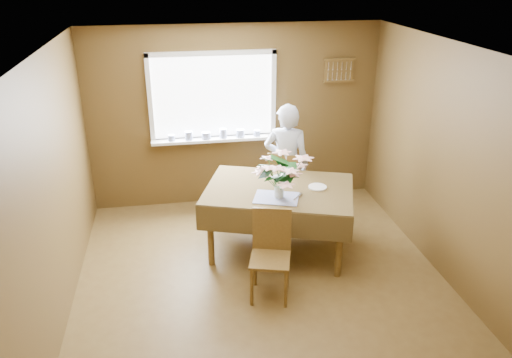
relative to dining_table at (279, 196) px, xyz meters
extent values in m
plane|color=brown|center=(-0.31, -0.76, -0.72)|extent=(4.50, 4.50, 0.00)
plane|color=white|center=(-0.31, -0.76, 1.78)|extent=(4.50, 4.50, 0.00)
plane|color=brown|center=(-0.31, 1.49, 0.53)|extent=(4.00, 0.00, 4.00)
plane|color=brown|center=(-0.31, -3.01, 0.53)|extent=(4.00, 0.00, 4.00)
plane|color=brown|center=(-2.31, -0.76, 0.53)|extent=(0.00, 4.50, 4.50)
plane|color=brown|center=(1.69, -0.76, 0.53)|extent=(0.00, 4.50, 4.50)
cube|color=white|center=(-0.61, 1.47, 0.83)|extent=(1.60, 0.01, 1.10)
cube|color=white|center=(-0.61, 1.46, 1.41)|extent=(1.72, 0.06, 0.06)
cube|color=white|center=(-0.61, 1.46, 0.25)|extent=(1.72, 0.06, 0.06)
cube|color=white|center=(-1.44, 1.46, 0.83)|extent=(0.06, 0.06, 1.22)
cube|color=white|center=(0.22, 1.46, 0.83)|extent=(0.06, 0.06, 1.22)
cube|color=white|center=(-0.61, 1.39, 0.26)|extent=(1.72, 0.20, 0.04)
cylinder|color=white|center=(-1.20, 1.37, 0.32)|extent=(0.09, 0.09, 0.08)
cylinder|color=white|center=(-0.96, 1.37, 0.34)|extent=(0.11, 0.11, 0.12)
cylinder|color=white|center=(-0.73, 1.37, 0.33)|extent=(0.12, 0.12, 0.09)
cylinder|color=white|center=(-0.49, 1.37, 0.35)|extent=(0.10, 0.10, 0.13)
cylinder|color=white|center=(-0.26, 1.37, 0.33)|extent=(0.11, 0.11, 0.10)
cylinder|color=white|center=(-0.02, 1.37, 0.32)|extent=(0.09, 0.09, 0.08)
cube|color=brown|center=(1.14, 1.46, 1.13)|extent=(0.40, 0.03, 0.30)
cube|color=brown|center=(1.14, 1.45, 1.28)|extent=(0.44, 0.04, 0.03)
cube|color=brown|center=(1.14, 1.45, 0.98)|extent=(0.44, 0.04, 0.03)
cylinder|color=brown|center=(-0.83, -0.19, -0.34)|extent=(0.08, 0.08, 0.77)
cylinder|color=brown|center=(0.53, -0.66, -0.34)|extent=(0.08, 0.08, 0.77)
cylinder|color=brown|center=(-0.53, 0.67, -0.34)|extent=(0.08, 0.08, 0.77)
cylinder|color=brown|center=(0.83, 0.19, -0.34)|extent=(0.08, 0.08, 0.77)
cube|color=brown|center=(0.00, 0.00, 0.07)|extent=(1.88, 1.55, 0.04)
cube|color=#3E2F16|center=(0.00, 0.00, 0.09)|extent=(1.96, 1.63, 0.01)
cube|color=#3E2F16|center=(-0.19, -0.54, -0.06)|extent=(1.59, 0.56, 0.30)
cube|color=#3E2F16|center=(0.19, 0.54, -0.06)|extent=(1.59, 0.56, 0.30)
cube|color=#3E2F16|center=(-0.79, 0.28, -0.06)|extent=(0.39, 1.08, 0.30)
cube|color=#3E2F16|center=(0.79, -0.27, -0.06)|extent=(0.39, 1.08, 0.30)
cube|color=#4A80D1|center=(-0.09, -0.25, 0.10)|extent=(0.57, 0.49, 0.01)
cylinder|color=brown|center=(0.52, 0.94, -0.50)|extent=(0.04, 0.04, 0.44)
cylinder|color=brown|center=(0.20, 1.09, -0.50)|extent=(0.04, 0.04, 0.44)
cylinder|color=brown|center=(0.36, 0.62, -0.50)|extent=(0.04, 0.04, 0.44)
cylinder|color=brown|center=(0.05, 0.78, -0.50)|extent=(0.04, 0.04, 0.44)
cube|color=brown|center=(0.28, 0.86, -0.26)|extent=(0.55, 0.55, 0.03)
cube|color=brown|center=(0.20, 0.69, 0.00)|extent=(0.38, 0.21, 0.49)
cylinder|color=brown|center=(-0.49, -1.01, -0.50)|extent=(0.04, 0.04, 0.43)
cylinder|color=brown|center=(-0.16, -1.10, -0.50)|extent=(0.04, 0.04, 0.43)
cylinder|color=brown|center=(-0.40, -0.68, -0.50)|extent=(0.04, 0.04, 0.43)
cylinder|color=brown|center=(-0.07, -0.77, -0.50)|extent=(0.04, 0.04, 0.43)
cube|color=brown|center=(-0.28, -0.89, -0.27)|extent=(0.50, 0.50, 0.03)
cube|color=brown|center=(-0.23, -0.71, -0.02)|extent=(0.39, 0.14, 0.48)
imported|color=white|center=(0.25, 0.73, 0.09)|extent=(0.69, 0.56, 1.62)
cylinder|color=white|center=(-0.05, -0.24, 0.17)|extent=(0.11, 0.11, 0.14)
cylinder|color=#33662D|center=(-0.05, -0.24, 0.27)|extent=(0.06, 0.06, 0.10)
cylinder|color=white|center=(0.44, -0.06, 0.11)|extent=(0.22, 0.22, 0.01)
cube|color=silver|center=(0.15, -0.27, 0.11)|extent=(0.15, 0.18, 0.00)
camera|label=1|loc=(-1.16, -5.11, 2.52)|focal=35.00mm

